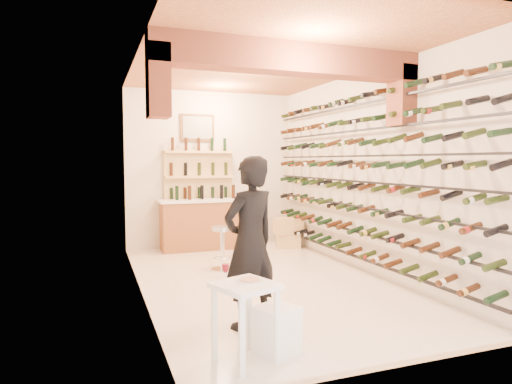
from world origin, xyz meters
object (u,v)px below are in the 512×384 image
at_px(tasting_table, 245,297).
at_px(person, 250,242).
at_px(back_counter, 202,223).
at_px(white_stool, 277,330).
at_px(wine_rack, 354,175).
at_px(crate_lower, 288,240).
at_px(chrome_barstool, 222,245).

height_order(tasting_table, person, person).
xyz_separation_m(back_counter, white_stool, (-0.47, -5.01, -0.32)).
bearing_deg(wine_rack, white_stool, -134.25).
xyz_separation_m(back_counter, crate_lower, (1.69, -0.45, -0.39)).
xyz_separation_m(tasting_table, person, (0.32, 0.77, 0.33)).
bearing_deg(white_stool, wine_rack, 45.75).
distance_m(wine_rack, tasting_table, 3.72).
relative_size(wine_rack, white_stool, 13.19).
relative_size(wine_rack, tasting_table, 6.65).
height_order(back_counter, white_stool, back_counter).
bearing_deg(back_counter, crate_lower, -14.81).
bearing_deg(back_counter, tasting_table, -98.98).
xyz_separation_m(wine_rack, tasting_table, (-2.63, -2.44, -0.97)).
relative_size(wine_rack, back_counter, 3.35).
bearing_deg(tasting_table, wine_rack, 22.58).
relative_size(chrome_barstool, crate_lower, 1.47).
height_order(white_stool, person, person).
relative_size(wine_rack, person, 3.12).
distance_m(wine_rack, chrome_barstool, 2.37).
bearing_deg(chrome_barstool, crate_lower, 37.91).
height_order(chrome_barstool, crate_lower, chrome_barstool).
distance_m(back_counter, white_stool, 5.04).
bearing_deg(back_counter, wine_rack, -55.34).
height_order(wine_rack, chrome_barstool, wine_rack).
bearing_deg(tasting_table, white_stool, -6.92).
bearing_deg(crate_lower, person, -119.43).
bearing_deg(person, white_stool, 68.96).
distance_m(person, crate_lower, 4.51).
height_order(wine_rack, white_stool, wine_rack).
bearing_deg(wine_rack, person, -144.27).
bearing_deg(crate_lower, white_stool, -115.39).
height_order(tasting_table, white_stool, tasting_table).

